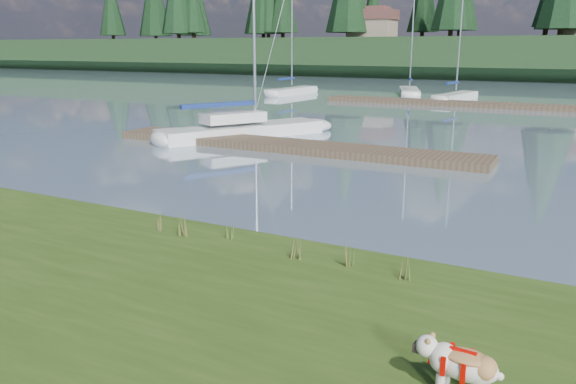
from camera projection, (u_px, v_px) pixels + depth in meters
The scene contains 19 objects.
ground at pixel (478, 107), 39.06m from camera, with size 200.00×200.00×0.00m, color #778EA0.
bank at pixel (52, 322), 8.14m from camera, with size 60.00×9.00×0.35m, color #314A16.
ridge at pixel (535, 58), 75.30m from camera, with size 200.00×20.00×5.00m, color black.
bulldog at pixel (462, 363), 6.12m from camera, with size 0.96×0.45×0.57m.
sailboat_main at pixel (254, 127), 26.13m from camera, with size 5.89×8.66×12.85m.
dock_near at pixel (288, 146), 22.81m from camera, with size 16.00×2.00×0.30m, color #4C3D2C.
dock_far at pixel (509, 106), 38.12m from camera, with size 26.00×2.20×0.30m, color #4C3D2C.
sailboat_bg_0 at pixel (296, 90), 49.45m from camera, with size 2.04×7.34×10.59m.
sailboat_bg_1 at pixel (409, 91), 48.73m from camera, with size 3.76×7.56×11.22m.
sailboat_bg_2 at pixel (459, 96), 43.82m from camera, with size 2.52×7.00×10.45m.
weed_0 at pixel (181, 225), 11.23m from camera, with size 0.17×0.14×0.59m.
weed_1 at pixel (229, 230), 11.13m from camera, with size 0.17×0.14×0.43m.
weed_2 at pixel (350, 253), 9.65m from camera, with size 0.17×0.14×0.62m.
weed_3 at pixel (159, 221), 11.64m from camera, with size 0.17×0.14×0.47m.
weed_4 at pixel (298, 250), 9.99m from camera, with size 0.17×0.14×0.47m.
weed_5 at pixel (406, 267), 9.14m from camera, with size 0.17×0.14×0.52m.
mud_lip at pixel (223, 240), 11.94m from camera, with size 60.00×0.50×0.14m, color #33281C.
conifer_1 at pixel (268, 0), 89.33m from camera, with size 4.40×4.40×11.30m.
house_0 at pixel (373, 23), 81.39m from camera, with size 6.30×5.30×4.65m.
Camera 1 is at (6.47, -10.97, 4.06)m, focal length 35.00 mm.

